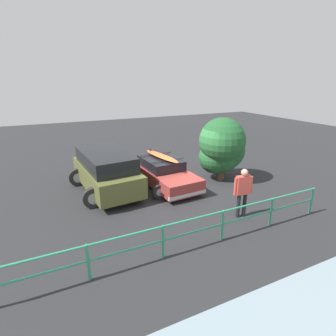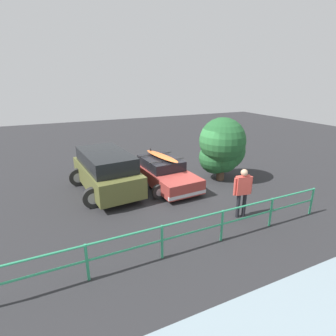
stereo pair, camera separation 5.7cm
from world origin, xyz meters
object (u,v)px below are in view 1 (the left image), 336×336
(sedan_car, at_px, (162,172))
(bush_near_left, at_px, (222,148))
(person_bystander, at_px, (243,189))
(suv_car, at_px, (106,171))

(sedan_car, distance_m, bush_near_left, 3.02)
(person_bystander, distance_m, bush_near_left, 3.70)
(sedan_car, height_order, suv_car, suv_car)
(sedan_car, xyz_separation_m, bush_near_left, (-2.77, 0.71, 0.98))
(person_bystander, bearing_deg, sedan_car, -72.78)
(suv_car, xyz_separation_m, bush_near_left, (-5.29, 0.92, 0.65))
(sedan_car, distance_m, person_bystander, 4.27)
(bush_near_left, bearing_deg, sedan_car, -14.36)
(suv_car, xyz_separation_m, person_bystander, (-3.77, 4.26, 0.16))
(sedan_car, relative_size, suv_car, 1.00)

